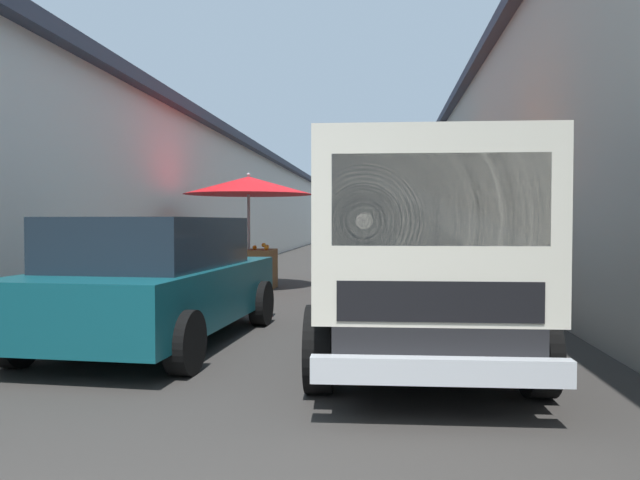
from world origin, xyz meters
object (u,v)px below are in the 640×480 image
at_px(delivery_truck, 420,261).
at_px(fruit_stall_far_right, 415,206).
at_px(hatchback_car, 158,280).
at_px(vendor_in_shade, 365,241).
at_px(fruit_stall_far_left, 250,197).
at_px(fruit_stall_near_right, 418,203).
at_px(vendor_by_crates, 398,239).
at_px(parked_scooter, 116,291).

bearing_deg(delivery_truck, fruit_stall_far_right, -2.76).
bearing_deg(hatchback_car, vendor_in_shade, -18.95).
relative_size(fruit_stall_far_left, vendor_in_shade, 1.59).
relative_size(fruit_stall_near_right, vendor_by_crates, 1.81).
distance_m(fruit_stall_near_right, hatchback_car, 4.58).
height_order(fruit_stall_far_right, parked_scooter, fruit_stall_far_right).
bearing_deg(delivery_truck, hatchback_car, 70.18).
bearing_deg(fruit_stall_far_right, fruit_stall_near_right, 177.48).
bearing_deg(parked_scooter, fruit_stall_near_right, -64.81).
bearing_deg(fruit_stall_far_right, parked_scooter, 147.26).
relative_size(hatchback_car, parked_scooter, 2.37).
bearing_deg(fruit_stall_far_right, vendor_in_shade, 145.72).
xyz_separation_m(fruit_stall_far_right, fruit_stall_near_right, (-4.88, 0.21, -0.08)).
bearing_deg(hatchback_car, fruit_stall_near_right, -44.44).
relative_size(fruit_stall_far_right, vendor_in_shade, 1.39).
height_order(hatchback_car, vendor_by_crates, vendor_by_crates).
height_order(fruit_stall_far_left, hatchback_car, fruit_stall_far_left).
relative_size(vendor_by_crates, vendor_in_shade, 0.90).
height_order(delivery_truck, parked_scooter, delivery_truck).
distance_m(fruit_stall_far_right, hatchback_car, 8.81).
bearing_deg(fruit_stall_near_right, fruit_stall_far_right, -2.52).
distance_m(fruit_stall_far_right, parked_scooter, 8.26).
height_order(delivery_truck, vendor_in_shade, delivery_truck).
relative_size(hatchback_car, vendor_by_crates, 2.63).
bearing_deg(hatchback_car, fruit_stall_far_left, 1.75).
height_order(fruit_stall_near_right, parked_scooter, fruit_stall_near_right).
xyz_separation_m(fruit_stall_near_right, delivery_truck, (-4.25, 0.22, -0.66)).
height_order(vendor_in_shade, parked_scooter, vendor_in_shade).
xyz_separation_m(fruit_stall_near_right, hatchback_car, (-3.20, 3.13, -0.96)).
distance_m(fruit_stall_far_right, delivery_truck, 9.17).
relative_size(delivery_truck, vendor_by_crates, 3.27).
distance_m(fruit_stall_near_right, delivery_truck, 4.30).
bearing_deg(fruit_stall_far_left, vendor_in_shade, -71.62).
xyz_separation_m(fruit_stall_far_right, delivery_truck, (-9.13, 0.44, -0.74)).
bearing_deg(fruit_stall_near_right, fruit_stall_far_left, 53.99).
bearing_deg(vendor_in_shade, delivery_truck, -174.48).
xyz_separation_m(hatchback_car, vendor_by_crates, (11.36, -3.01, 0.13)).
distance_m(fruit_stall_far_right, vendor_in_shade, 2.20).
relative_size(fruit_stall_far_left, delivery_truck, 0.54).
xyz_separation_m(delivery_truck, vendor_by_crates, (12.41, -0.10, -0.17)).
bearing_deg(delivery_truck, fruit_stall_near_right, -3.03).
height_order(fruit_stall_far_left, parked_scooter, fruit_stall_far_left).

